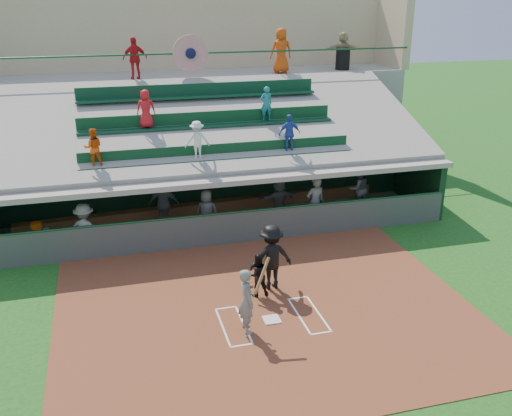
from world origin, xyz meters
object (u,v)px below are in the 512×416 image
object	(u,v)px
catcher	(258,275)
white_table	(40,241)
water_cooler	(37,228)
trash_bin	(343,59)
home_plate	(272,320)
batter_at_plate	(247,300)

from	to	relation	value
catcher	white_table	xyz separation A→B (m)	(-6.13, 4.68, -0.30)
catcher	water_cooler	bearing A→B (deg)	-35.00
trash_bin	catcher	bearing A→B (deg)	-122.19
home_plate	water_cooler	distance (m)	8.64
white_table	water_cooler	bearing A→B (deg)	-132.11
water_cooler	trash_bin	distance (m)	15.57
water_cooler	catcher	bearing A→B (deg)	-36.99
white_table	home_plate	bearing A→B (deg)	-59.41
batter_at_plate	white_table	distance (m)	8.34
catcher	trash_bin	xyz separation A→B (m)	(7.20, 11.43, 4.44)
water_cooler	trash_bin	bearing A→B (deg)	26.98
home_plate	batter_at_plate	xyz separation A→B (m)	(-0.74, -0.29, 0.85)
home_plate	white_table	bearing A→B (deg)	135.43
home_plate	catcher	bearing A→B (deg)	90.22
white_table	water_cooler	distance (m)	0.50
home_plate	catcher	world-z (taller)	catcher
white_table	catcher	bearing A→B (deg)	-52.20
batter_at_plate	water_cooler	bearing A→B (deg)	130.77
batter_at_plate	water_cooler	distance (m)	8.31
batter_at_plate	catcher	distance (m)	1.82
home_plate	trash_bin	distance (m)	15.53
trash_bin	water_cooler	bearing A→B (deg)	-153.02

